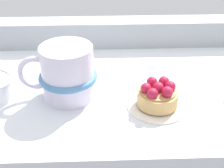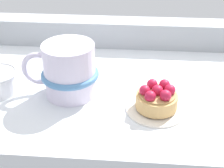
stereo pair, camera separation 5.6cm
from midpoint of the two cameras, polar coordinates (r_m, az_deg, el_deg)
ground_plane at (r=64.05cm, az=4.28°, el=-0.95°), size 75.49×42.36×2.83cm
window_rail_back at (r=78.22cm, az=4.62°, el=9.01°), size 73.98×5.92×6.13cm
dessert_plate at (r=56.50cm, az=10.61°, el=-4.32°), size 10.41×10.41×0.66cm
raspberry_tart at (r=55.26cm, az=10.85°, el=-2.46°), size 7.09×7.09×4.32cm
coffee_mug at (r=57.73cm, az=-4.99°, el=2.32°), size 14.09×10.47×9.88cm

